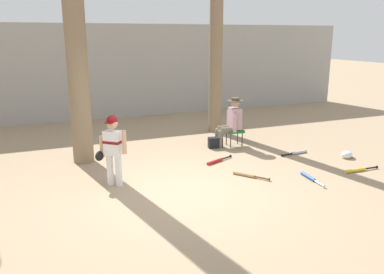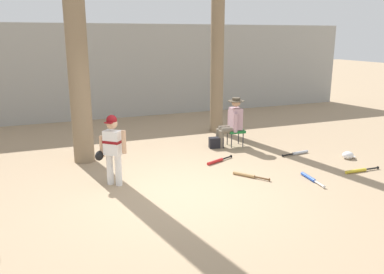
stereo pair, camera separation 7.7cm
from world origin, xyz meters
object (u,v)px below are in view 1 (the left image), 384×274
Objects in this scene: seated_spectator at (231,121)px; handbag_beside_stool at (215,143)px; bat_aluminum_silver at (297,153)px; bat_red_barrel at (217,161)px; bat_wood_tan at (247,175)px; bat_blue_youth at (310,178)px; batting_helmet_white at (347,155)px; folding_stool at (234,131)px; young_ballplayer at (112,146)px; bat_yellow_trainer at (358,170)px; tree_near_player at (74,25)px; tree_behind_spectator at (216,32)px.

seated_spectator is 3.53× the size of handbag_beside_stool.
bat_aluminum_silver and bat_red_barrel have the same top height.
seated_spectator is at bearing 70.57° from bat_wood_tan.
batting_helmet_white reaches higher than bat_blue_youth.
seated_spectator is at bearing 173.24° from folding_stool.
bat_yellow_trainer is (4.69, -1.14, -0.71)m from young_ballplayer.
tree_near_player is 4.04m from bat_red_barrel.
bat_yellow_trainer and bat_wood_tan have the same top height.
bat_blue_youth is 2.00m from bat_red_barrel.
young_ballplayer is 1.09× the size of seated_spectator.
seated_spectator is (-0.10, 0.01, 0.28)m from folding_stool.
bat_aluminum_silver is 2.00m from bat_red_barrel.
bat_aluminum_silver is at bearing -4.40° from bat_red_barrel.
bat_red_barrel is at bearing 11.69° from young_ballplayer.
bat_blue_youth is 1.18m from bat_yellow_trainer.
seated_spectator is 2.76m from batting_helmet_white.
bat_aluminum_silver is 1.01× the size of bat_red_barrel.
bat_aluminum_silver is (1.01, -1.20, -0.33)m from folding_stool.
seated_spectator reaches higher than bat_yellow_trainer.
bat_red_barrel is (-1.19, 1.61, 0.00)m from bat_blue_youth.
young_ballplayer reaches higher than bat_blue_youth.
folding_stool is (3.62, -0.12, -2.49)m from tree_near_player.
tree_behind_spectator is at bearing 65.27° from bat_red_barrel.
tree_behind_spectator reaches higher than bat_aluminum_silver.
bat_yellow_trainer is at bearing -60.96° from seated_spectator.
bat_wood_tan is at bearing -111.91° from folding_stool.
bat_blue_youth is at bearing -17.89° from young_ballplayer.
folding_stool is 1.31× the size of handbag_beside_stool.
batting_helmet_white is at bearing 59.93° from bat_yellow_trainer.
tree_near_player reaches higher than bat_blue_youth.
batting_helmet_white reaches higher than bat_red_barrel.
bat_yellow_trainer is at bearing -62.49° from folding_stool.
seated_spectator is at bearing 49.99° from bat_red_barrel.
folding_stool is at bearing 24.75° from young_ballplayer.
bat_aluminum_silver is at bearing -15.90° from tree_near_player.
batting_helmet_white is at bearing -16.31° from bat_red_barrel.
young_ballplayer is 5.20m from batting_helmet_white.
bat_yellow_trainer is at bearing -34.31° from bat_red_barrel.
tree_near_player is 5.51m from bat_blue_youth.
bat_red_barrel is (-2.37, 1.62, 0.00)m from bat_yellow_trainer.
tree_behind_spectator is 5.14m from bat_yellow_trainer.
tree_behind_spectator is 2.85m from folding_stool.
bat_red_barrel is at bearing -133.30° from folding_stool.
bat_yellow_trainer is at bearing -15.01° from bat_wood_tan.
handbag_beside_stool is at bearing 105.19° from bat_blue_youth.
bat_yellow_trainer is (5.01, -2.78, -2.82)m from tree_near_player.
bat_aluminum_silver is (4.63, -1.32, -2.82)m from tree_near_player.
young_ballplayer is 2.47m from bat_red_barrel.
young_ballplayer is (-3.52, -3.08, -1.99)m from tree_behind_spectator.
bat_blue_youth is at bearing 179.80° from bat_yellow_trainer.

